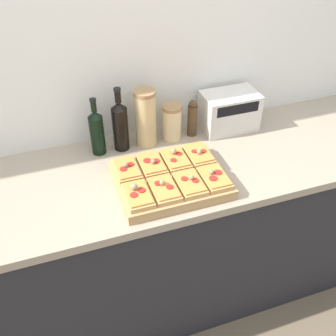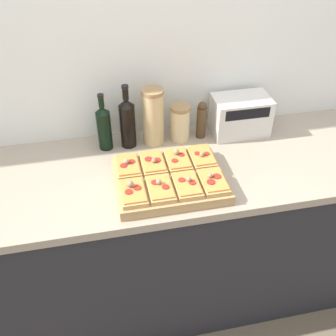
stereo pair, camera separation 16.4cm
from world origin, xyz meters
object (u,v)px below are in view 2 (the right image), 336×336
object	(u,v)px
grain_jar_tall	(153,117)
wine_bottle	(127,122)
grain_jar_short	(180,123)
olive_oil_bottle	(104,127)
toaster_oven	(240,115)
cutting_board	(169,180)
pepper_mill	(201,120)

from	to	relation	value
grain_jar_tall	wine_bottle	bearing A→B (deg)	180.00
grain_jar_tall	grain_jar_short	distance (m)	0.14
olive_oil_bottle	toaster_oven	size ratio (longest dim) A/B	0.95
wine_bottle	grain_jar_short	size ratio (longest dim) A/B	1.71
cutting_board	grain_jar_short	size ratio (longest dim) A/B	2.49
cutting_board	grain_jar_tall	xyz separation A→B (m)	(-0.01, 0.33, 0.12)
olive_oil_bottle	grain_jar_short	bearing A→B (deg)	0.00
grain_jar_tall	grain_jar_short	bearing A→B (deg)	0.00
toaster_oven	grain_jar_tall	bearing A→B (deg)	179.79
grain_jar_tall	grain_jar_short	xyz separation A→B (m)	(0.13, 0.00, -0.05)
olive_oil_bottle	pepper_mill	world-z (taller)	olive_oil_bottle
olive_oil_bottle	grain_jar_tall	world-z (taller)	same
grain_jar_short	olive_oil_bottle	bearing A→B (deg)	-180.00
grain_jar_short	pepper_mill	xyz separation A→B (m)	(0.11, 0.00, 0.00)
grain_jar_tall	pepper_mill	size ratio (longest dim) A/B	1.46
olive_oil_bottle	grain_jar_tall	size ratio (longest dim) A/B	1.00
toaster_oven	grain_jar_short	bearing A→B (deg)	179.70
grain_jar_tall	pepper_mill	distance (m)	0.24
olive_oil_bottle	toaster_oven	distance (m)	0.67
grain_jar_short	grain_jar_tall	bearing A→B (deg)	-180.00
wine_bottle	toaster_oven	distance (m)	0.56
olive_oil_bottle	wine_bottle	size ratio (longest dim) A/B	0.90
grain_jar_short	pepper_mill	world-z (taller)	pepper_mill
cutting_board	toaster_oven	bearing A→B (deg)	37.39
cutting_board	grain_jar_tall	world-z (taller)	grain_jar_tall
cutting_board	wine_bottle	xyz separation A→B (m)	(-0.13, 0.33, 0.11)
cutting_board	pepper_mill	size ratio (longest dim) A/B	2.37
olive_oil_bottle	pepper_mill	xyz separation A→B (m)	(0.47, 0.00, -0.02)
grain_jar_tall	olive_oil_bottle	bearing A→B (deg)	180.00
wine_bottle	grain_jar_short	xyz separation A→B (m)	(0.25, 0.00, -0.04)
olive_oil_bottle	grain_jar_short	distance (m)	0.36
wine_bottle	cutting_board	bearing A→B (deg)	-68.12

